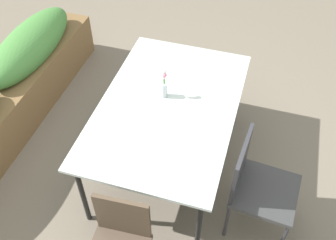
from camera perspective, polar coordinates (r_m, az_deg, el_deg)
ground_plane at (r=3.79m, az=-1.80°, el=-6.98°), size 12.00×12.00×0.00m
dining_table at (r=3.27m, az=0.00°, el=1.59°), size 1.73×1.13×0.78m
chair_near_left at (r=3.12m, az=12.89°, el=-9.07°), size 0.53×0.53×0.93m
flower_vase at (r=3.25m, az=-0.61°, el=5.00°), size 0.06×0.06×0.28m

